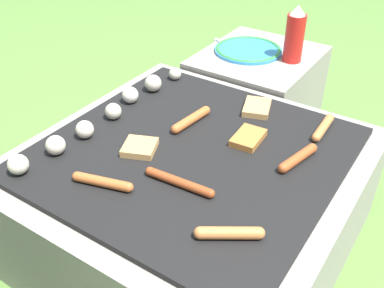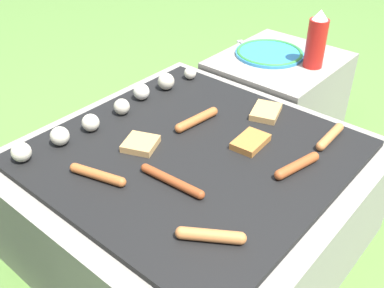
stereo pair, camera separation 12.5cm
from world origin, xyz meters
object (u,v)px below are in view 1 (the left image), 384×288
(sausage_front_center, at_px, (298,158))
(condiment_bottle, at_px, (295,35))
(fork_utensil, at_px, (224,45))
(plate_colorful, at_px, (248,50))

(sausage_front_center, bearing_deg, condiment_bottle, 24.54)
(sausage_front_center, xyz_separation_m, fork_utensil, (0.60, 0.58, -0.01))
(sausage_front_center, relative_size, fork_utensil, 1.06)
(condiment_bottle, height_order, fork_utensil, condiment_bottle)
(sausage_front_center, xyz_separation_m, condiment_bottle, (0.61, 0.28, 0.09))
(plate_colorful, height_order, fork_utensil, plate_colorful)
(sausage_front_center, height_order, fork_utensil, sausage_front_center)
(sausage_front_center, distance_m, condiment_bottle, 0.68)
(fork_utensil, bearing_deg, sausage_front_center, -135.95)
(condiment_bottle, bearing_deg, fork_utensil, 93.01)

